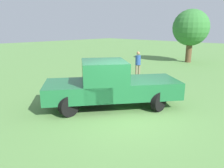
% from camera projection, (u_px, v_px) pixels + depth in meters
% --- Properties ---
extents(ground_plane, '(80.00, 80.00, 0.00)m').
position_uv_depth(ground_plane, '(125.00, 114.00, 7.78)').
color(ground_plane, '#5B8C47').
extents(pickup_truck, '(5.15, 4.55, 1.81)m').
position_uv_depth(pickup_truck, '(109.00, 83.00, 8.33)').
color(pickup_truck, black).
rests_on(pickup_truck, ground_plane).
extents(person_bystander, '(0.40, 0.40, 1.59)m').
position_uv_depth(person_bystander, '(138.00, 63.00, 13.41)').
color(person_bystander, '#7A6B51').
rests_on(person_bystander, ground_plane).
extents(tree_back_right, '(3.09, 3.09, 4.54)m').
position_uv_depth(tree_back_right, '(191.00, 28.00, 18.67)').
color(tree_back_right, brown).
rests_on(tree_back_right, ground_plane).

